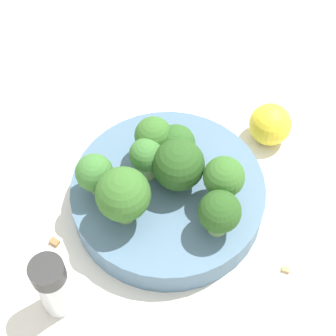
{
  "coord_description": "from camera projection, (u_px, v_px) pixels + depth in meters",
  "views": [
    {
      "loc": [
        0.07,
        -0.29,
        0.49
      ],
      "look_at": [
        0.0,
        0.0,
        0.07
      ],
      "focal_mm": 60.0,
      "sensor_mm": 36.0,
      "label": 1
    }
  ],
  "objects": [
    {
      "name": "ground_plane",
      "position": [
        168.0,
        204.0,
        0.57
      ],
      "size": [
        3.0,
        3.0,
        0.0
      ],
      "primitive_type": "plane",
      "color": "silver"
    },
    {
      "name": "bowl",
      "position": [
        168.0,
        196.0,
        0.56
      ],
      "size": [
        0.19,
        0.19,
        0.03
      ],
      "primitive_type": "cylinder",
      "color": "slate",
      "rests_on": "ground_plane"
    },
    {
      "name": "broccoli_floret_0",
      "position": [
        224.0,
        178.0,
        0.51
      ],
      "size": [
        0.04,
        0.04,
        0.06
      ],
      "color": "#7A9E5B",
      "rests_on": "bowl"
    },
    {
      "name": "broccoli_floret_1",
      "position": [
        95.0,
        173.0,
        0.52
      ],
      "size": [
        0.04,
        0.04,
        0.05
      ],
      "color": "#7A9E5B",
      "rests_on": "bowl"
    },
    {
      "name": "broccoli_floret_2",
      "position": [
        123.0,
        195.0,
        0.5
      ],
      "size": [
        0.05,
        0.05,
        0.06
      ],
      "color": "#84AD66",
      "rests_on": "bowl"
    },
    {
      "name": "broccoli_floret_3",
      "position": [
        146.0,
        157.0,
        0.53
      ],
      "size": [
        0.03,
        0.03,
        0.05
      ],
      "color": "#84AD66",
      "rests_on": "bowl"
    },
    {
      "name": "broccoli_floret_4",
      "position": [
        176.0,
        144.0,
        0.54
      ],
      "size": [
        0.04,
        0.04,
        0.05
      ],
      "color": "#84AD66",
      "rests_on": "bowl"
    },
    {
      "name": "broccoli_floret_5",
      "position": [
        178.0,
        165.0,
        0.52
      ],
      "size": [
        0.05,
        0.05,
        0.06
      ],
      "color": "#84AD66",
      "rests_on": "bowl"
    },
    {
      "name": "broccoli_floret_6",
      "position": [
        219.0,
        213.0,
        0.5
      ],
      "size": [
        0.04,
        0.04,
        0.05
      ],
      "color": "#8EB770",
      "rests_on": "bowl"
    },
    {
      "name": "broccoli_floret_7",
      "position": [
        154.0,
        137.0,
        0.54
      ],
      "size": [
        0.04,
        0.04,
        0.05
      ],
      "color": "#84AD66",
      "rests_on": "bowl"
    },
    {
      "name": "pepper_shaker",
      "position": [
        53.0,
        286.0,
        0.48
      ],
      "size": [
        0.03,
        0.03,
        0.08
      ],
      "color": "silver",
      "rests_on": "ground_plane"
    },
    {
      "name": "lemon_wedge",
      "position": [
        270.0,
        124.0,
        0.6
      ],
      "size": [
        0.05,
        0.05,
        0.05
      ],
      "primitive_type": "sphere",
      "color": "yellow",
      "rests_on": "ground_plane"
    },
    {
      "name": "almond_crumb_0",
      "position": [
        286.0,
        269.0,
        0.53
      ],
      "size": [
        0.01,
        0.01,
        0.01
      ],
      "primitive_type": "cube",
      "rotation": [
        0.0,
        0.0,
        3.04
      ],
      "color": "tan",
      "rests_on": "ground_plane"
    },
    {
      "name": "almond_crumb_1",
      "position": [
        54.0,
        241.0,
        0.54
      ],
      "size": [
        0.01,
        0.01,
        0.01
      ],
      "primitive_type": "cube",
      "rotation": [
        0.0,
        0.0,
        5.98
      ],
      "color": "olive",
      "rests_on": "ground_plane"
    }
  ]
}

